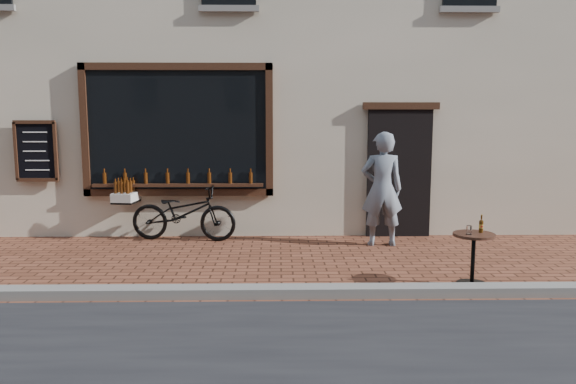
{
  "coord_description": "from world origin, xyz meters",
  "views": [
    {
      "loc": [
        -0.2,
        -6.16,
        2.13
      ],
      "look_at": [
        -0.06,
        1.2,
        1.1
      ],
      "focal_mm": 35.0,
      "sensor_mm": 36.0,
      "label": 1
    }
  ],
  "objects": [
    {
      "name": "ground",
      "position": [
        0.0,
        0.0,
        0.0
      ],
      "size": [
        90.0,
        90.0,
        0.0
      ],
      "primitive_type": "plane",
      "color": "brown",
      "rests_on": "ground"
    },
    {
      "name": "kerb",
      "position": [
        0.0,
        0.2,
        0.06
      ],
      "size": [
        90.0,
        0.25,
        0.12
      ],
      "primitive_type": "cube",
      "color": "slate",
      "rests_on": "ground"
    },
    {
      "name": "cargo_bicycle",
      "position": [
        -1.83,
        3.2,
        0.48
      ],
      "size": [
        2.12,
        0.84,
        1.01
      ],
      "rotation": [
        0.0,
        0.0,
        1.45
      ],
      "color": "black",
      "rests_on": "ground"
    },
    {
      "name": "bistro_table",
      "position": [
        2.23,
        0.6,
        0.47
      ],
      "size": [
        0.51,
        0.51,
        0.88
      ],
      "color": "black",
      "rests_on": "ground"
    },
    {
      "name": "pedestrian",
      "position": [
        1.48,
        2.78,
        0.92
      ],
      "size": [
        0.67,
        0.44,
        1.85
      ],
      "primitive_type": "imported",
      "rotation": [
        0.0,
        0.0,
        3.14
      ],
      "color": "slate",
      "rests_on": "ground"
    }
  ]
}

